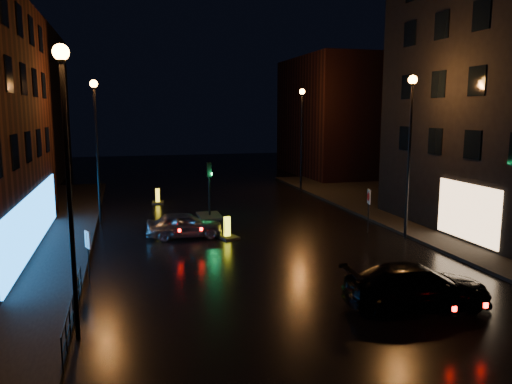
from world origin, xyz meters
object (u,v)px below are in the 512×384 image
Objects in this scene: traffic_signal at (210,209)px; dark_sedan at (417,286)px; road_sign_right at (369,200)px; road_sign_left at (88,244)px; bollard_far at (158,200)px; silver_hatchback at (185,225)px; bollard_near at (227,233)px.

traffic_signal reaches higher than dark_sedan.
traffic_signal is 1.43× the size of road_sign_right.
bollard_far is at bearing 54.01° from road_sign_left.
dark_sedan is at bearing -49.86° from road_sign_left.
bollard_near is (2.14, -0.68, -0.43)m from silver_hatchback.
road_sign_left reaches higher than bollard_far.
road_sign_right is at bearing -42.75° from bollard_far.
road_sign_left is 0.85× the size of road_sign_right.
traffic_signal is 16.91m from dark_sedan.
bollard_far is (-2.85, 5.63, -0.27)m from traffic_signal.
road_sign_right is (3.34, 9.98, 1.07)m from dark_sedan.
bollard_near is at bearing -69.72° from bollard_far.
traffic_signal reaches higher than bollard_near.
dark_sedan reaches higher than bollard_far.
road_sign_left is (-3.73, -16.48, 1.29)m from bollard_far.
silver_hatchback reaches higher than bollard_near.
road_sign_left is at bearing 68.30° from dark_sedan.
bollard_near is 0.62× the size of road_sign_right.
traffic_signal is 12.73m from road_sign_left.
road_sign_right is (10.55, -11.98, 1.57)m from bollard_far.
traffic_signal is 5.27m from silver_hatchback.
traffic_signal is 0.68× the size of dark_sedan.
road_sign_left is at bearing -121.23° from traffic_signal.
silver_hatchback is 10.47m from bollard_far.
silver_hatchback is 13.23m from dark_sedan.
silver_hatchback is 1.66× the size of road_sign_right.
bollard_near is 11.48m from bollard_far.
bollard_far is 16.95m from road_sign_left.
traffic_signal is 0.87× the size of silver_hatchback.
bollard_near is 8.59m from road_sign_left.
traffic_signal is 2.65× the size of bollard_far.
bollard_far is at bearing 7.90° from silver_hatchback.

